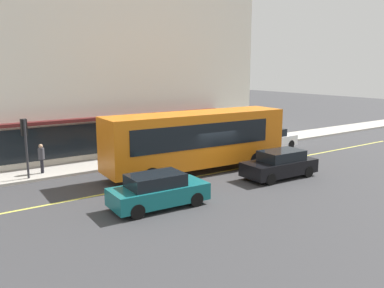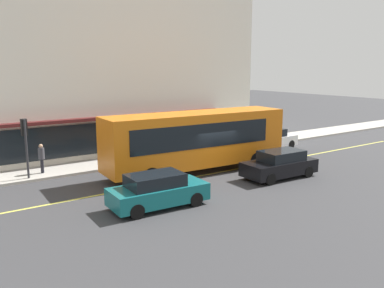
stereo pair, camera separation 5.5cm
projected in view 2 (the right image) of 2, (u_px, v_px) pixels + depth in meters
The scene contains 11 objects.
ground at pixel (212, 174), 23.28m from camera, with size 120.00×120.00×0.00m, color #38383A.
sidewalk at pixel (163, 155), 27.70m from camera, with size 80.00×2.83×0.15m, color #B2ADA3.
lane_centre_stripe at pixel (212, 174), 23.28m from camera, with size 36.00×0.16×0.01m, color #D8D14C.
storefront_building at pixel (79, 67), 30.15m from camera, with size 24.91×11.09×12.04m.
bus at pixel (197, 139), 23.29m from camera, with size 11.24×3.09×3.50m.
traffic_light at pixel (25, 134), 21.50m from camera, with size 0.30×0.52×3.20m.
car_black at pixel (280, 165), 22.35m from camera, with size 4.38×2.02×1.52m.
car_white at pixel (270, 139), 30.01m from camera, with size 4.37×2.01×1.52m.
car_teal at pixel (158, 191), 17.64m from camera, with size 4.38×2.03×1.52m.
pedestrian_at_corner at pixel (41, 156), 22.70m from camera, with size 0.34×0.34×1.67m.
pedestrian_near_storefront at pixel (130, 143), 26.18m from camera, with size 0.34×0.34×1.71m.
Camera 2 is at (-13.83, -17.82, 6.09)m, focal length 37.83 mm.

